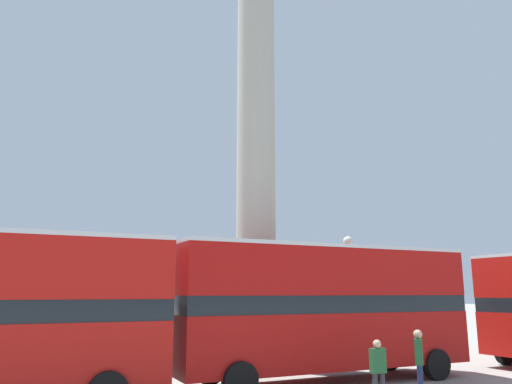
{
  "coord_description": "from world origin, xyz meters",
  "views": [
    {
      "loc": [
        -8.95,
        -18.9,
        2.84
      ],
      "look_at": [
        0.0,
        0.0,
        7.08
      ],
      "focal_mm": 35.0,
      "sensor_mm": 36.0,
      "label": 1
    }
  ],
  "objects_px": {
    "bus_c": "(324,306)",
    "pedestrian_near_lamp": "(419,359)",
    "monument_column": "(256,185)",
    "pedestrian_by_plinth": "(378,369)",
    "street_lamp": "(350,295)"
  },
  "relations": [
    {
      "from": "bus_c",
      "to": "pedestrian_near_lamp",
      "type": "xyz_separation_m",
      "value": [
        0.95,
        -3.26,
        -1.37
      ]
    },
    {
      "from": "monument_column",
      "to": "bus_c",
      "type": "relative_size",
      "value": 2.15
    },
    {
      "from": "pedestrian_near_lamp",
      "to": "pedestrian_by_plinth",
      "type": "height_order",
      "value": "pedestrian_near_lamp"
    },
    {
      "from": "street_lamp",
      "to": "pedestrian_by_plinth",
      "type": "relative_size",
      "value": 3.18
    },
    {
      "from": "monument_column",
      "to": "street_lamp",
      "type": "distance_m",
      "value": 6.02
    },
    {
      "from": "street_lamp",
      "to": "pedestrian_by_plinth",
      "type": "height_order",
      "value": "street_lamp"
    },
    {
      "from": "pedestrian_by_plinth",
      "to": "bus_c",
      "type": "bearing_deg",
      "value": -98.47
    },
    {
      "from": "bus_c",
      "to": "pedestrian_by_plinth",
      "type": "xyz_separation_m",
      "value": [
        -0.62,
        -3.42,
        -1.52
      ]
    },
    {
      "from": "bus_c",
      "to": "pedestrian_near_lamp",
      "type": "bearing_deg",
      "value": -74.04
    },
    {
      "from": "monument_column",
      "to": "bus_c",
      "type": "height_order",
      "value": "monument_column"
    },
    {
      "from": "bus_c",
      "to": "pedestrian_by_plinth",
      "type": "distance_m",
      "value": 3.8
    },
    {
      "from": "bus_c",
      "to": "pedestrian_near_lamp",
      "type": "relative_size",
      "value": 5.61
    },
    {
      "from": "monument_column",
      "to": "pedestrian_by_plinth",
      "type": "xyz_separation_m",
      "value": [
        -0.24,
        -7.94,
        -6.47
      ]
    },
    {
      "from": "street_lamp",
      "to": "pedestrian_near_lamp",
      "type": "relative_size",
      "value": 2.84
    },
    {
      "from": "street_lamp",
      "to": "pedestrian_by_plinth",
      "type": "bearing_deg",
      "value": -120.76
    }
  ]
}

